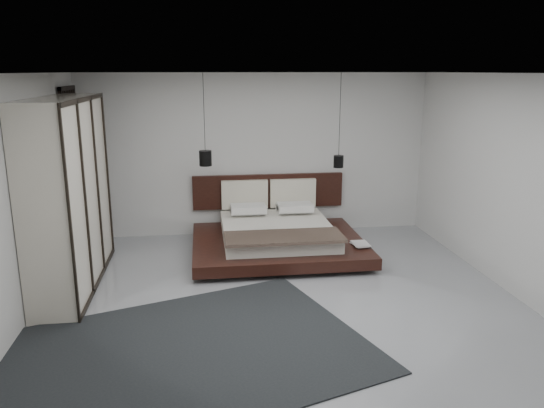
{
  "coord_description": "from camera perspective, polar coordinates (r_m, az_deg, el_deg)",
  "views": [
    {
      "loc": [
        -0.94,
        -6.12,
        2.83
      ],
      "look_at": [
        0.04,
        1.2,
        0.96
      ],
      "focal_mm": 35.0,
      "sensor_mm": 36.0,
      "label": 1
    }
  ],
  "objects": [
    {
      "name": "floor",
      "position": [
        6.81,
        1.05,
        -10.38
      ],
      "size": [
        6.0,
        6.0,
        0.0
      ],
      "primitive_type": "plane",
      "color": "#919399",
      "rests_on": "ground"
    },
    {
      "name": "ceiling",
      "position": [
        6.2,
        1.17,
        13.9
      ],
      "size": [
        6.0,
        6.0,
        0.0
      ],
      "primitive_type": "plane",
      "rotation": [
        3.14,
        0.0,
        0.0
      ],
      "color": "white",
      "rests_on": "wall_back"
    },
    {
      "name": "wall_back",
      "position": [
        9.28,
        -1.7,
        5.3
      ],
      "size": [
        6.0,
        0.0,
        6.0
      ],
      "primitive_type": "plane",
      "rotation": [
        1.57,
        0.0,
        0.0
      ],
      "color": "silver",
      "rests_on": "floor"
    },
    {
      "name": "wall_front",
      "position": [
        3.56,
        8.53,
        -9.65
      ],
      "size": [
        6.0,
        0.0,
        6.0
      ],
      "primitive_type": "plane",
      "rotation": [
        -1.57,
        0.0,
        0.0
      ],
      "color": "silver",
      "rests_on": "floor"
    },
    {
      "name": "wall_left",
      "position": [
        6.62,
        -25.52,
        0.29
      ],
      "size": [
        0.0,
        6.0,
        6.0
      ],
      "primitive_type": "plane",
      "rotation": [
        1.57,
        0.0,
        1.57
      ],
      "color": "silver",
      "rests_on": "floor"
    },
    {
      "name": "wall_right",
      "position": [
        7.42,
        24.67,
        1.76
      ],
      "size": [
        0.0,
        6.0,
        6.0
      ],
      "primitive_type": "plane",
      "rotation": [
        1.57,
        0.0,
        -1.57
      ],
      "color": "silver",
      "rests_on": "floor"
    },
    {
      "name": "lattice_screen",
      "position": [
        8.94,
        -20.51,
        3.41
      ],
      "size": [
        0.05,
        0.9,
        2.6
      ],
      "primitive_type": "cube",
      "color": "black",
      "rests_on": "floor"
    },
    {
      "name": "bed",
      "position": [
        8.51,
        0.49,
        -3.27
      ],
      "size": [
        2.66,
        2.34,
        1.06
      ],
      "color": "black",
      "rests_on": "floor"
    },
    {
      "name": "book_lower",
      "position": [
        8.15,
        8.78,
        -4.4
      ],
      "size": [
        0.25,
        0.3,
        0.02
      ],
      "primitive_type": "imported",
      "rotation": [
        0.0,
        0.0,
        0.27
      ],
      "color": "#99724C",
      "rests_on": "bed"
    },
    {
      "name": "book_upper",
      "position": [
        8.11,
        8.71,
        -4.3
      ],
      "size": [
        0.24,
        0.33,
        0.02
      ],
      "primitive_type": "imported",
      "rotation": [
        0.0,
        0.0,
        0.01
      ],
      "color": "#99724C",
      "rests_on": "book_lower"
    },
    {
      "name": "pendant_left",
      "position": [
        8.55,
        -7.18,
        4.93
      ],
      "size": [
        0.2,
        0.2,
        1.45
      ],
      "color": "black",
      "rests_on": "ceiling"
    },
    {
      "name": "pendant_right",
      "position": [
        8.85,
        7.17,
        4.62
      ],
      "size": [
        0.16,
        0.16,
        1.53
      ],
      "color": "black",
      "rests_on": "ceiling"
    },
    {
      "name": "wardrobe",
      "position": [
        7.46,
        -21.04,
        1.0
      ],
      "size": [
        0.6,
        2.55,
        2.5
      ],
      "color": "beige",
      "rests_on": "floor"
    },
    {
      "name": "rug",
      "position": [
        5.72,
        -9.54,
        -15.57
      ],
      "size": [
        4.38,
        3.71,
        0.02
      ],
      "primitive_type": "cube",
      "rotation": [
        0.0,
        0.0,
        0.33
      ],
      "color": "black",
      "rests_on": "floor"
    }
  ]
}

